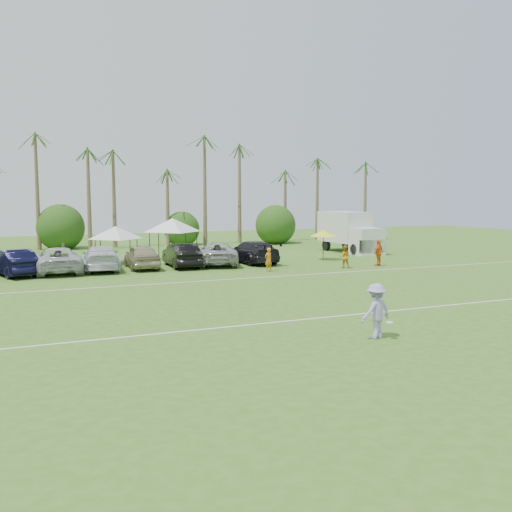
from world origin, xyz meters
name	(u,v)px	position (x,y,z in m)	size (l,w,h in m)	color
ground	(319,331)	(0.00, 0.00, 0.00)	(120.00, 120.00, 0.00)	#3C681F
field_lines	(241,297)	(0.00, 8.00, 0.01)	(80.00, 12.10, 0.01)	white
palm_tree_3	(36,142)	(-8.00, 38.00, 10.06)	(2.40, 2.40, 11.90)	brown
palm_tree_4	(82,171)	(-4.00, 38.00, 7.48)	(2.40, 2.40, 8.90)	brown
palm_tree_5	(125,163)	(0.00, 38.00, 8.35)	(2.40, 2.40, 9.90)	brown
palm_tree_6	(165,155)	(4.00, 38.00, 9.21)	(2.40, 2.40, 10.90)	brown
palm_tree_7	(203,148)	(8.00, 38.00, 10.06)	(2.40, 2.40, 11.90)	brown
palm_tree_8	(247,174)	(13.00, 38.00, 7.48)	(2.40, 2.40, 8.90)	brown
palm_tree_9	(289,167)	(18.00, 38.00, 8.35)	(2.40, 2.40, 9.90)	brown
palm_tree_10	(329,160)	(23.00, 38.00, 9.21)	(2.40, 2.40, 10.90)	brown
palm_tree_11	(358,153)	(27.00, 38.00, 10.06)	(2.40, 2.40, 11.90)	brown
bush_tree_1	(62,231)	(-6.00, 39.00, 1.80)	(4.00, 4.00, 4.00)	brown
bush_tree_2	(182,228)	(6.00, 39.00, 1.80)	(4.00, 4.00, 4.00)	brown
bush_tree_3	(269,226)	(16.00, 39.00, 1.80)	(4.00, 4.00, 4.00)	brown
sideline_player_a	(268,260)	(5.44, 16.36, 0.82)	(0.59, 0.39, 1.63)	orange
sideline_player_b	(344,257)	(11.27, 15.98, 0.81)	(0.79, 0.61, 1.62)	orange
sideline_player_c	(379,253)	(14.22, 15.99, 0.97)	(1.13, 0.47, 1.94)	orange
box_truck	(350,231)	(17.91, 25.54, 1.97)	(2.88, 7.20, 3.69)	silver
canopy_tent_left	(115,226)	(-3.29, 25.01, 2.86)	(4.12, 4.12, 3.34)	black
canopy_tent_right	(172,218)	(1.63, 26.83, 3.32)	(4.79, 4.79, 3.88)	black
market_umbrella	(323,233)	(12.43, 20.96, 2.16)	(2.16, 2.16, 2.40)	black
frisbee_player	(376,311)	(1.30, -1.81, 1.01)	(1.41, 0.96, 2.01)	#A299D9
parked_car_1	(12,262)	(-10.58, 21.20, 0.86)	(1.82, 5.21, 1.72)	black
parked_car_2	(58,260)	(-7.75, 21.58, 0.86)	(2.85, 6.18, 1.72)	#BCBDC0
parked_car_3	(101,258)	(-4.93, 21.63, 0.86)	(2.41, 5.92, 1.72)	silver
parked_car_4	(142,256)	(-2.10, 21.49, 0.86)	(2.03, 5.04, 1.72)	tan
parked_car_5	(181,255)	(0.73, 21.23, 0.86)	(1.82, 5.21, 1.72)	black
parked_car_6	(217,253)	(3.55, 21.44, 0.86)	(2.85, 6.18, 1.72)	#9E9FA1
parked_car_7	(252,252)	(6.38, 21.37, 0.86)	(2.41, 5.92, 1.72)	black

